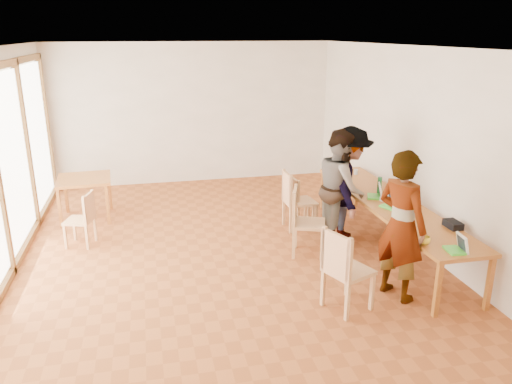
% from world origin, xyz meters
% --- Properties ---
extents(ground, '(8.00, 8.00, 0.00)m').
position_xyz_m(ground, '(0.00, 0.00, 0.00)').
color(ground, '#AE5B2A').
rests_on(ground, ground).
extents(wall_back, '(6.00, 0.10, 3.00)m').
position_xyz_m(wall_back, '(0.00, 4.00, 1.50)').
color(wall_back, white).
rests_on(wall_back, ground).
extents(wall_front, '(6.00, 0.10, 3.00)m').
position_xyz_m(wall_front, '(0.00, -4.00, 1.50)').
color(wall_front, white).
rests_on(wall_front, ground).
extents(wall_right, '(0.10, 8.00, 3.00)m').
position_xyz_m(wall_right, '(3.00, 0.00, 1.50)').
color(wall_right, white).
rests_on(wall_right, ground).
extents(ceiling, '(6.00, 8.00, 0.04)m').
position_xyz_m(ceiling, '(0.00, 0.00, 3.02)').
color(ceiling, white).
rests_on(ceiling, wall_back).
extents(communal_table, '(0.80, 4.00, 0.75)m').
position_xyz_m(communal_table, '(2.50, -0.30, 0.70)').
color(communal_table, '#B57128').
rests_on(communal_table, ground).
extents(side_table, '(0.90, 0.90, 0.75)m').
position_xyz_m(side_table, '(-2.14, 2.05, 0.67)').
color(side_table, '#B57128').
rests_on(side_table, ground).
extents(chair_near, '(0.63, 0.63, 0.55)m').
position_xyz_m(chair_near, '(1.13, -1.86, 0.63)').
color(chair_near, tan).
rests_on(chair_near, ground).
extents(chair_mid, '(0.61, 0.61, 0.54)m').
position_xyz_m(chair_mid, '(1.14, -0.22, 0.63)').
color(chair_mid, tan).
rests_on(chair_mid, ground).
extents(chair_far, '(0.47, 0.47, 0.53)m').
position_xyz_m(chair_far, '(1.31, 0.78, 0.61)').
color(chair_far, tan).
rests_on(chair_far, ground).
extents(chair_empty, '(0.43, 0.43, 0.45)m').
position_xyz_m(chair_empty, '(1.46, 0.91, 0.52)').
color(chair_empty, tan).
rests_on(chair_empty, ground).
extents(chair_spare, '(0.49, 0.49, 0.45)m').
position_xyz_m(chair_spare, '(-2.03, 0.81, 0.52)').
color(chair_spare, tan).
rests_on(chair_spare, ground).
extents(person_near, '(0.69, 0.81, 1.89)m').
position_xyz_m(person_near, '(1.94, -1.68, 0.95)').
color(person_near, gray).
rests_on(person_near, ground).
extents(person_mid, '(0.87, 1.01, 1.82)m').
position_xyz_m(person_mid, '(1.85, 0.06, 0.91)').
color(person_mid, gray).
rests_on(person_mid, ground).
extents(person_far, '(1.04, 1.34, 1.83)m').
position_xyz_m(person_far, '(2.01, 0.14, 0.92)').
color(person_far, gray).
rests_on(person_far, ground).
extents(laptop_near, '(0.24, 0.27, 0.21)m').
position_xyz_m(laptop_near, '(2.45, -2.10, 0.81)').
color(laptop_near, '#50DB39').
rests_on(laptop_near, communal_table).
extents(laptop_mid, '(0.32, 0.33, 0.23)m').
position_xyz_m(laptop_mid, '(2.43, -0.53, 0.81)').
color(laptop_mid, '#50DB39').
rests_on(laptop_mid, communal_table).
extents(laptop_far, '(0.32, 0.33, 0.22)m').
position_xyz_m(laptop_far, '(2.40, -0.07, 0.81)').
color(laptop_far, '#50DB39').
rests_on(laptop_far, communal_table).
extents(yellow_mug, '(0.17, 0.17, 0.10)m').
position_xyz_m(yellow_mug, '(2.18, -1.84, 0.80)').
color(yellow_mug, yellow).
rests_on(yellow_mug, communal_table).
extents(green_bottle, '(0.07, 0.07, 0.28)m').
position_xyz_m(green_bottle, '(2.51, 0.08, 0.89)').
color(green_bottle, '#1B6D37').
rests_on(green_bottle, communal_table).
extents(clear_glass, '(0.07, 0.07, 0.09)m').
position_xyz_m(clear_glass, '(2.61, 1.22, 0.80)').
color(clear_glass, silver).
rests_on(clear_glass, communal_table).
extents(condiment_cup, '(0.08, 0.08, 0.06)m').
position_xyz_m(condiment_cup, '(2.41, -0.23, 0.78)').
color(condiment_cup, white).
rests_on(condiment_cup, communal_table).
extents(pink_phone, '(0.05, 0.10, 0.01)m').
position_xyz_m(pink_phone, '(2.40, -0.78, 0.76)').
color(pink_phone, '#C24577').
rests_on(pink_phone, communal_table).
extents(black_pouch, '(0.16, 0.26, 0.09)m').
position_xyz_m(black_pouch, '(2.82, -1.43, 0.80)').
color(black_pouch, black).
rests_on(black_pouch, communal_table).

